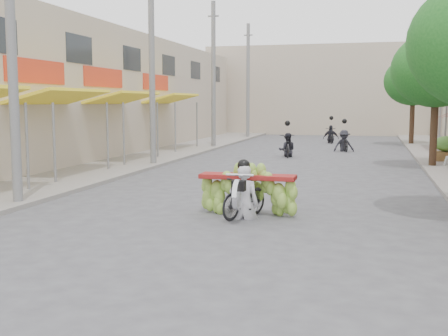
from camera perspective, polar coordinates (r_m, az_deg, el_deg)
ground at (r=9.84m, az=-3.83°, el=-8.41°), size 120.00×120.00×0.00m
sidewalk_left at (r=26.13m, az=-8.01°, el=1.15°), size 4.00×60.00×0.12m
shophouse_row_left at (r=27.45m, az=-18.68°, el=7.27°), size 9.77×40.00×6.00m
far_building at (r=47.11m, az=11.03°, el=7.73°), size 20.00×6.00×7.00m
utility_pole_near at (r=14.73m, az=-20.80°, el=11.98°), size 0.60×0.24×8.00m
utility_pole_mid at (r=22.68m, az=-7.34°, el=10.36°), size 0.60×0.24×8.00m
utility_pole_far at (r=31.20m, az=-1.08°, el=9.40°), size 0.60×0.24×8.00m
utility_pole_back at (r=39.93m, az=2.45°, el=8.81°), size 0.60×0.24×8.00m
street_tree_mid at (r=23.16m, az=20.77°, el=9.30°), size 3.40×3.40×5.25m
street_tree_far at (r=35.11m, az=18.69°, el=8.35°), size 3.40×3.40×5.25m
produce_crate_far at (r=25.27m, az=21.81°, el=2.03°), size 1.20×0.88×1.16m
banana_motorbike at (r=12.56m, az=2.21°, el=-1.63°), size 2.20×1.82×2.24m
bg_motorbike_a at (r=26.52m, az=6.44°, el=2.69°), size 1.00×1.90×1.95m
bg_motorbike_b at (r=29.84m, az=12.10°, el=3.27°), size 1.17×1.72×1.95m
bg_motorbike_c at (r=35.82m, az=10.82°, el=3.76°), size 1.03×1.70×1.95m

